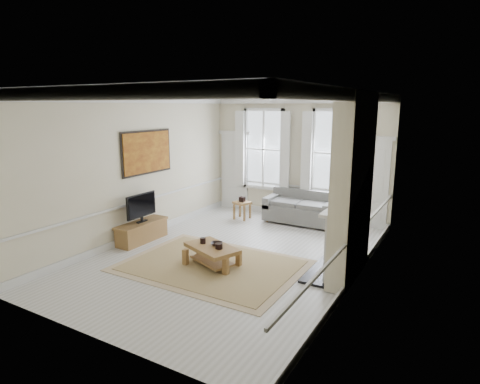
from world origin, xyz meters
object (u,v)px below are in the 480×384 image
Objects in this scene: side_table at (242,205)px; tv_stand at (142,232)px; sofa at (301,210)px; coffee_table at (212,250)px.

tv_stand is at bearing -111.21° from side_table.
side_table is (-1.58, -0.50, 0.03)m from sofa.
side_table is 0.42× the size of coffee_table.
sofa reaches higher than side_table.
side_table is at bearing 131.42° from coffee_table.
sofa is 3.56× the size of side_table.
tv_stand is at bearing -128.72° from sofa.
sofa is at bearing 51.28° from tv_stand.
coffee_table is 2.32m from tv_stand.
coffee_table is at bearing -10.57° from tv_stand.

